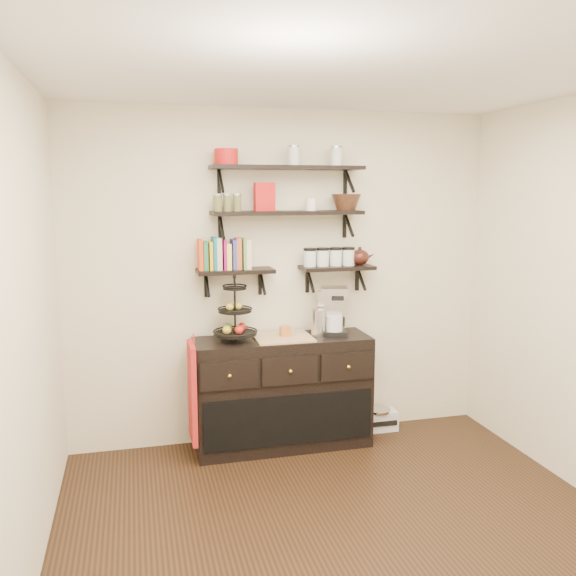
{
  "coord_description": "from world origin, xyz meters",
  "views": [
    {
      "loc": [
        -1.19,
        -3.06,
        2.07
      ],
      "look_at": [
        -0.11,
        1.15,
        1.36
      ],
      "focal_mm": 38.0,
      "sensor_mm": 36.0,
      "label": 1
    }
  ],
  "objects_px": {
    "fruit_stand": "(235,319)",
    "radio": "(378,419)",
    "sideboard": "(283,392)",
    "coffee_maker": "(333,312)"
  },
  "relations": [
    {
      "from": "coffee_maker",
      "to": "radio",
      "type": "xyz_separation_m",
      "value": [
        0.45,
        0.08,
        -0.99
      ]
    },
    {
      "from": "sideboard",
      "to": "radio",
      "type": "relative_size",
      "value": 4.33
    },
    {
      "from": "sideboard",
      "to": "radio",
      "type": "distance_m",
      "value": 0.96
    },
    {
      "from": "fruit_stand",
      "to": "radio",
      "type": "bearing_deg",
      "value": 4.55
    },
    {
      "from": "fruit_stand",
      "to": "coffee_maker",
      "type": "bearing_deg",
      "value": 1.66
    },
    {
      "from": "radio",
      "to": "coffee_maker",
      "type": "bearing_deg",
      "value": -169.77
    },
    {
      "from": "sideboard",
      "to": "fruit_stand",
      "type": "height_order",
      "value": "fruit_stand"
    },
    {
      "from": "fruit_stand",
      "to": "sideboard",
      "type": "bearing_deg",
      "value": -0.53
    },
    {
      "from": "sideboard",
      "to": "fruit_stand",
      "type": "distance_m",
      "value": 0.72
    },
    {
      "from": "sideboard",
      "to": "coffee_maker",
      "type": "bearing_deg",
      "value": 3.58
    }
  ]
}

